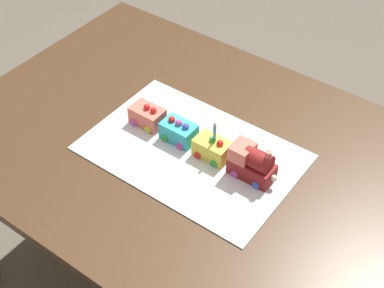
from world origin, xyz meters
name	(u,v)px	position (x,y,z in m)	size (l,w,h in m)	color
ground_plane	(189,285)	(0.00, 0.00, 0.00)	(8.00, 8.00, 0.00)	#6B6054
dining_table	(189,170)	(0.00, 0.00, 0.63)	(1.40, 1.00, 0.74)	#4C331E
cake_board	(192,152)	(-0.03, 0.02, 0.74)	(0.60, 0.40, 0.00)	silver
cake_locomotive	(253,162)	(-0.21, 0.00, 0.79)	(0.14, 0.08, 0.12)	maroon
cake_car_gondola_lemon	(213,148)	(-0.08, 0.00, 0.77)	(0.10, 0.08, 0.07)	#F4E04C
cake_car_flatbed_turquoise	(180,131)	(0.03, 0.00, 0.77)	(0.10, 0.08, 0.07)	#38B7C6
cake_car_tanker_coral	(148,115)	(0.15, 0.00, 0.77)	(0.10, 0.08, 0.07)	#F27260
birthday_candle	(216,129)	(-0.09, 0.00, 0.84)	(0.01, 0.01, 0.06)	#4CA5E5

